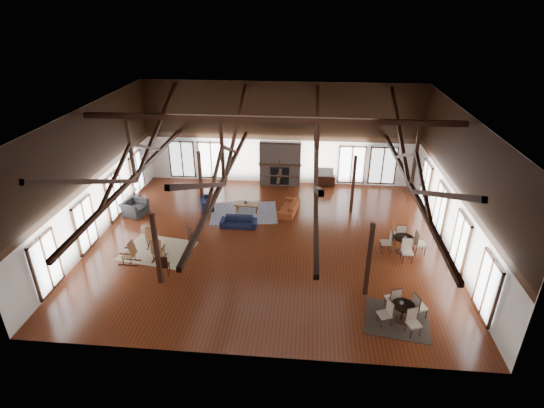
# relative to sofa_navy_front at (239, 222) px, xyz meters

# --- Properties ---
(floor) EXTENTS (16.00, 16.00, 0.00)m
(floor) POSITION_rel_sofa_navy_front_xyz_m (1.65, -1.25, -0.26)
(floor) COLOR #582312
(floor) RESTS_ON ground
(ceiling) EXTENTS (16.00, 14.00, 0.02)m
(ceiling) POSITION_rel_sofa_navy_front_xyz_m (1.65, -1.25, 5.74)
(ceiling) COLOR black
(ceiling) RESTS_ON wall_back
(wall_back) EXTENTS (16.00, 0.02, 6.00)m
(wall_back) POSITION_rel_sofa_navy_front_xyz_m (1.65, 5.75, 2.74)
(wall_back) COLOR white
(wall_back) RESTS_ON floor
(wall_front) EXTENTS (16.00, 0.02, 6.00)m
(wall_front) POSITION_rel_sofa_navy_front_xyz_m (1.65, -8.25, 2.74)
(wall_front) COLOR white
(wall_front) RESTS_ON floor
(wall_left) EXTENTS (0.02, 14.00, 6.00)m
(wall_left) POSITION_rel_sofa_navy_front_xyz_m (-6.35, -1.25, 2.74)
(wall_left) COLOR white
(wall_left) RESTS_ON floor
(wall_right) EXTENTS (0.02, 14.00, 6.00)m
(wall_right) POSITION_rel_sofa_navy_front_xyz_m (9.65, -1.25, 2.74)
(wall_right) COLOR white
(wall_right) RESTS_ON floor
(roof_truss) EXTENTS (15.60, 14.07, 3.14)m
(roof_truss) POSITION_rel_sofa_navy_front_xyz_m (1.65, -1.25, 3.77)
(roof_truss) COLOR black
(roof_truss) RESTS_ON wall_back
(post_grid) EXTENTS (8.16, 7.16, 3.05)m
(post_grid) POSITION_rel_sofa_navy_front_xyz_m (1.65, -1.25, 1.27)
(post_grid) COLOR black
(post_grid) RESTS_ON floor
(fireplace) EXTENTS (2.50, 0.69, 2.60)m
(fireplace) POSITION_rel_sofa_navy_front_xyz_m (1.65, 5.42, 1.03)
(fireplace) COLOR #705F55
(fireplace) RESTS_ON floor
(ceiling_fan) EXTENTS (1.60, 1.60, 0.75)m
(ceiling_fan) POSITION_rel_sofa_navy_front_xyz_m (2.15, -2.25, 3.47)
(ceiling_fan) COLOR black
(ceiling_fan) RESTS_ON roof_truss
(sofa_navy_front) EXTENTS (1.78, 0.70, 0.52)m
(sofa_navy_front) POSITION_rel_sofa_navy_front_xyz_m (0.00, 0.00, 0.00)
(sofa_navy_front) COLOR #121733
(sofa_navy_front) RESTS_ON floor
(sofa_navy_left) EXTENTS (1.80, 1.15, 0.49)m
(sofa_navy_left) POSITION_rel_sofa_navy_front_xyz_m (-2.09, 2.07, -0.01)
(sofa_navy_left) COLOR #141937
(sofa_navy_left) RESTS_ON floor
(sofa_orange) EXTENTS (2.09, 1.10, 0.58)m
(sofa_orange) POSITION_rel_sofa_navy_front_xyz_m (2.39, 1.78, 0.03)
(sofa_orange) COLOR brown
(sofa_orange) RESTS_ON floor
(coffee_table) EXTENTS (1.29, 0.74, 0.47)m
(coffee_table) POSITION_rel_sofa_navy_front_xyz_m (0.19, 1.64, 0.16)
(coffee_table) COLOR brown
(coffee_table) RESTS_ON floor
(vase) EXTENTS (0.21, 0.21, 0.18)m
(vase) POSITION_rel_sofa_navy_front_xyz_m (0.12, 1.66, 0.30)
(vase) COLOR #B2B2B2
(vase) RESTS_ON coffee_table
(armchair) EXTENTS (1.42, 1.32, 0.76)m
(armchair) POSITION_rel_sofa_navy_front_xyz_m (-5.55, 0.78, 0.12)
(armchair) COLOR #262628
(armchair) RESTS_ON floor
(side_table_lamp) EXTENTS (0.45, 0.45, 1.16)m
(side_table_lamp) POSITION_rel_sofa_navy_front_xyz_m (-5.95, 1.85, 0.18)
(side_table_lamp) COLOR black
(side_table_lamp) RESTS_ON floor
(rocking_chair_a) EXTENTS (0.57, 0.88, 1.06)m
(rocking_chair_a) POSITION_rel_sofa_navy_front_xyz_m (-3.59, -2.17, 0.24)
(rocking_chair_a) COLOR brown
(rocking_chair_a) RESTS_ON floor
(rocking_chair_b) EXTENTS (0.46, 0.80, 1.02)m
(rocking_chair_b) POSITION_rel_sofa_navy_front_xyz_m (-2.98, -3.19, 0.22)
(rocking_chair_b) COLOR brown
(rocking_chair_b) RESTS_ON floor
(rocking_chair_c) EXTENTS (0.86, 0.50, 1.08)m
(rocking_chair_c) POSITION_rel_sofa_navy_front_xyz_m (-4.03, -3.55, 0.25)
(rocking_chair_c) COLOR brown
(rocking_chair_c) RESTS_ON floor
(side_chair_a) EXTENTS (0.55, 0.55, 0.93)m
(side_chair_a) POSITION_rel_sofa_navy_front_xyz_m (-1.87, -1.80, 0.28)
(side_chair_a) COLOR black
(side_chair_a) RESTS_ON floor
(side_chair_b) EXTENTS (0.44, 0.44, 0.92)m
(side_chair_b) POSITION_rel_sofa_navy_front_xyz_m (-2.36, -4.27, 0.28)
(side_chair_b) COLOR black
(side_chair_b) RESTS_ON floor
(cafe_table_near) EXTENTS (1.86, 1.86, 0.96)m
(cafe_table_near) POSITION_rel_sofa_navy_front_xyz_m (6.76, -6.15, 0.22)
(cafe_table_near) COLOR black
(cafe_table_near) RESTS_ON floor
(cafe_table_far) EXTENTS (1.98, 1.98, 1.03)m
(cafe_table_far) POSITION_rel_sofa_navy_front_xyz_m (7.60, -1.63, 0.26)
(cafe_table_far) COLOR black
(cafe_table_far) RESTS_ON floor
(cup_near) EXTENTS (0.17, 0.17, 0.11)m
(cup_near) POSITION_rel_sofa_navy_front_xyz_m (6.69, -6.13, 0.49)
(cup_near) COLOR #B2B2B2
(cup_near) RESTS_ON cafe_table_near
(cup_far) EXTENTS (0.15, 0.15, 0.09)m
(cup_far) POSITION_rel_sofa_navy_front_xyz_m (7.64, -1.70, 0.53)
(cup_far) COLOR #B2B2B2
(cup_far) RESTS_ON cafe_table_far
(tv_console) EXTENTS (1.19, 0.45, 0.60)m
(tv_console) POSITION_rel_sofa_navy_front_xyz_m (4.33, 5.50, 0.04)
(tv_console) COLOR black
(tv_console) RESTS_ON floor
(television) EXTENTS (0.97, 0.13, 0.56)m
(television) POSITION_rel_sofa_navy_front_xyz_m (4.32, 5.50, 0.62)
(television) COLOR #B2B2B2
(television) RESTS_ON tv_console
(rug_tan) EXTENTS (3.30, 2.77, 0.01)m
(rug_tan) POSITION_rel_sofa_navy_front_xyz_m (-3.25, -2.52, -0.25)
(rug_tan) COLOR tan
(rug_tan) RESTS_ON floor
(rug_navy) EXTENTS (3.75, 3.02, 0.01)m
(rug_navy) POSITION_rel_sofa_navy_front_xyz_m (0.04, 1.46, -0.25)
(rug_navy) COLOR #171D42
(rug_navy) RESTS_ON floor
(rug_dark) EXTENTS (2.47, 2.31, 0.01)m
(rug_dark) POSITION_rel_sofa_navy_front_xyz_m (6.62, -6.12, -0.25)
(rug_dark) COLOR black
(rug_dark) RESTS_ON floor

